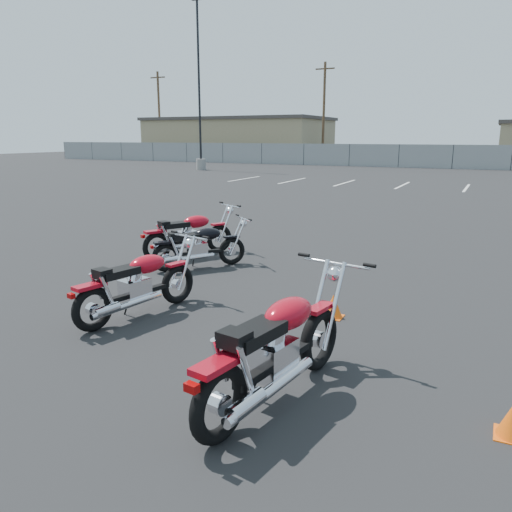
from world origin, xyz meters
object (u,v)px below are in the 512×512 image
at_px(motorcycle_third_red, 138,284).
at_px(motorcycle_rear_red, 277,349).
at_px(motorcycle_front_red, 189,235).
at_px(motorcycle_second_black, 199,246).

bearing_deg(motorcycle_third_red, motorcycle_rear_red, -25.43).
distance_m(motorcycle_front_red, motorcycle_second_black, 0.95).
distance_m(motorcycle_second_black, motorcycle_rear_red, 5.01).
bearing_deg(motorcycle_rear_red, motorcycle_second_black, 130.46).
bearing_deg(motorcycle_front_red, motorcycle_rear_red, -48.78).
relative_size(motorcycle_second_black, motorcycle_rear_red, 0.71).
height_order(motorcycle_second_black, motorcycle_rear_red, motorcycle_rear_red).
xyz_separation_m(motorcycle_second_black, motorcycle_third_red, (0.63, -2.57, 0.04)).
xyz_separation_m(motorcycle_second_black, motorcycle_rear_red, (3.25, -3.81, 0.11)).
bearing_deg(motorcycle_front_red, motorcycle_second_black, -44.77).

